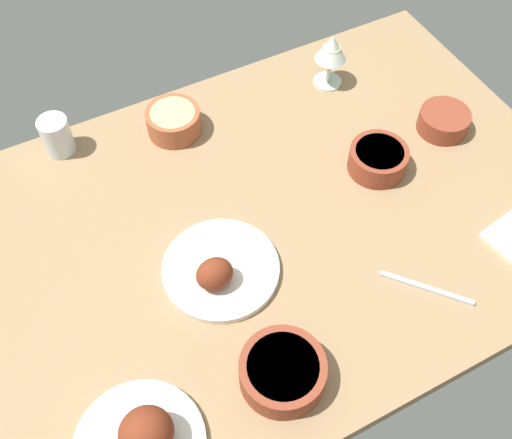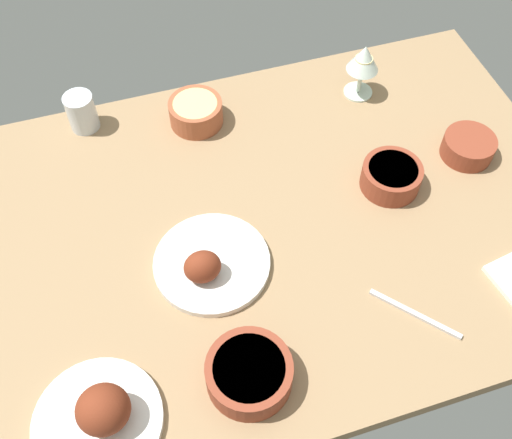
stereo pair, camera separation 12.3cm
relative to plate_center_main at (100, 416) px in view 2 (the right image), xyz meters
The scene contains 10 objects.
dining_table 48.16cm from the plate_center_main, 40.11° to the left, with size 140.00×90.00×4.00cm, color #937551.
plate_center_main is the anchor object (origin of this frame).
plate_near_viewer 34.24cm from the plate_center_main, 43.51° to the left, with size 23.10×23.10×8.11cm.
bowl_sauce 74.78cm from the plate_center_main, 25.61° to the left, with size 12.82×12.82×5.62cm.
bowl_soup 25.61cm from the plate_center_main, ahead, with size 15.19×15.19×5.81cm.
bowl_potatoes 71.07cm from the plate_center_main, 63.06° to the left, with size 12.43×12.43×5.93cm.
bowl_onions 94.52cm from the plate_center_main, 21.93° to the left, with size 11.59×11.59×4.92cm.
wine_glass 94.83cm from the plate_center_main, 40.17° to the left, with size 7.60×7.60×14.00cm.
water_tumbler 70.15cm from the plate_center_main, 84.27° to the left, with size 6.72×6.72×9.01cm, color silver.
fork_loose 59.08cm from the plate_center_main, ahead, with size 18.42×0.90×0.80cm, color silver.
Camera 2 is at (-21.17, -67.50, 107.05)cm, focal length 42.24 mm.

